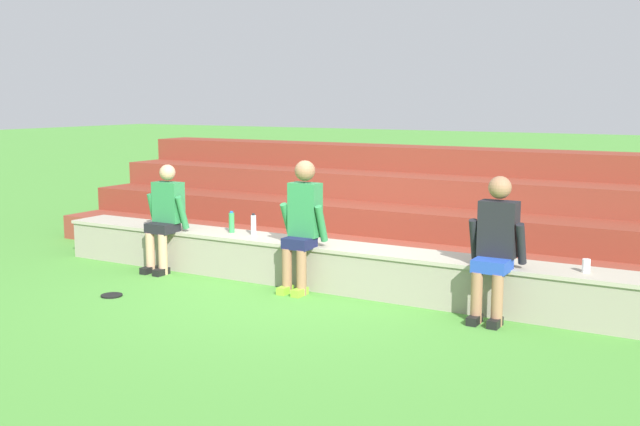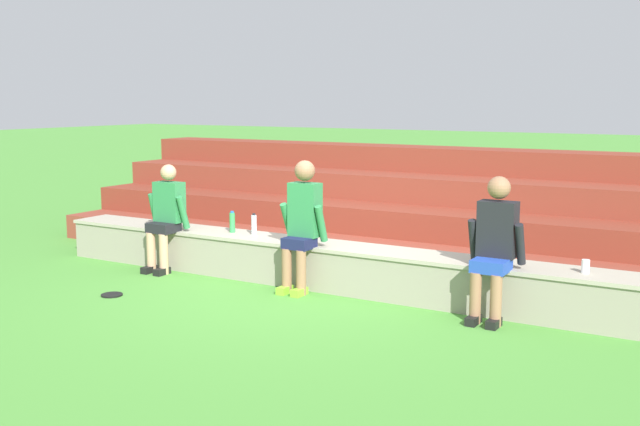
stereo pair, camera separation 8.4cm
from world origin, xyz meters
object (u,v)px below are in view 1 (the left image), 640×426
Objects in this scene: plastic_cup_right_end at (586,266)px; frisbee at (112,295)px; person_center at (495,243)px; water_bottle_near_left at (232,222)px; water_bottle_mid_left at (254,225)px; person_far_left at (165,215)px; person_left_of_center at (302,221)px.

plastic_cup_right_end is 0.55× the size of frisbee.
person_center reaches higher than water_bottle_near_left.
person_center is at bearing -6.03° from water_bottle_mid_left.
person_far_left reaches higher than water_bottle_near_left.
person_left_of_center reaches higher than frisbee.
person_far_left is 0.95× the size of person_center.
frisbee is (-3.84, -1.25, -0.74)m from person_center.
person_far_left is 1.98m from person_left_of_center.
water_bottle_near_left is 1.02× the size of water_bottle_mid_left.
person_center reaches higher than plastic_cup_right_end.
person_left_of_center is 2.22m from frisbee.
frisbee is at bearing -161.94° from person_center.
water_bottle_near_left is at bearing 23.41° from person_far_left.
water_bottle_mid_left is 1.86m from frisbee.
person_left_of_center is at bearing -14.67° from water_bottle_near_left.
water_bottle_near_left reaches higher than plastic_cup_right_end.
frisbee is (-4.64, -1.52, -0.56)m from plastic_cup_right_end.
water_bottle_mid_left is (-0.88, 0.32, -0.16)m from person_left_of_center.
person_center reaches higher than person_far_left.
person_center is at bearing -5.40° from water_bottle_near_left.
water_bottle_near_left is 1.14× the size of frisbee.
plastic_cup_right_end is at bearing -0.68° from water_bottle_near_left.
water_bottle_near_left is 2.05× the size of plastic_cup_right_end.
frisbee is at bearing -142.88° from person_left_of_center.
water_bottle_near_left is 0.32m from water_bottle_mid_left.
person_left_of_center is at bearing -174.90° from plastic_cup_right_end.
water_bottle_near_left is (-3.39, 0.32, -0.12)m from person_center.
person_center is at bearing 18.06° from frisbee.
water_bottle_mid_left reaches higher than frisbee.
water_bottle_near_left is 1.75m from frisbee.
person_far_left is 4.16m from person_center.
water_bottle_mid_left is (-3.06, 0.32, -0.12)m from person_center.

